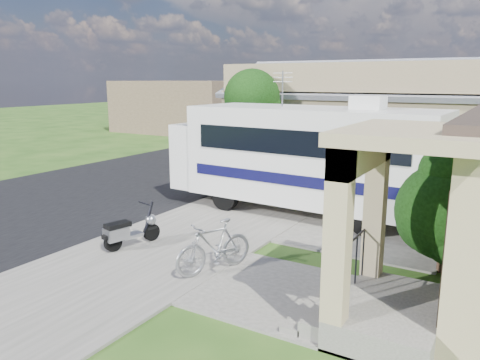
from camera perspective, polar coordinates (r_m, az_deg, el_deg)
The scene contains 18 objects.
ground at distance 11.46m, azimuth -4.34°, elevation -8.92°, with size 120.00×120.00×0.00m, color #1D4312.
street_slab at distance 23.55m, azimuth -5.24°, elevation 2.08°, with size 9.00×80.00×0.02m, color black.
sidewalk_slab at distance 20.46m, azimuth 9.64°, elevation 0.47°, with size 4.00×80.00×0.06m, color #5A5751.
driveway_slab at distance 14.61m, azimuth 10.86°, elevation -4.32°, with size 7.00×6.00×0.05m, color #5A5751.
walk_slab at distance 9.30m, azimuth 7.67°, elevation -14.06°, with size 4.00×3.00×0.05m, color #5A5751.
warehouse at distance 23.60m, azimuth 15.64°, elevation 6.55°, with size 12.50×8.40×5.04m.
distant_bldg_far at distance 38.55m, azimuth -6.23°, elevation 8.95°, with size 10.00×8.00×4.00m, color brown.
distant_bldg_near at distance 47.75m, azimuth 4.56°, elevation 9.11°, with size 8.00×7.00×3.20m, color #867254.
street_tree_a at distance 20.35m, azimuth 1.78°, elevation 9.72°, with size 2.44×2.40×4.58m.
street_tree_b at distance 29.48m, azimuth 11.47°, elevation 10.53°, with size 2.44×2.40×4.73m.
street_tree_c at distance 38.08m, azimuth 16.09°, elevation 10.18°, with size 2.44×2.40×4.42m.
motorhome at distance 14.52m, azimuth 7.69°, elevation 3.09°, with size 8.52×3.01×4.32m.
shrub at distance 10.93m, azimuth 24.23°, elevation -3.03°, with size 2.32×2.21×2.84m.
scooter at distance 11.88m, azimuth -13.44°, elevation -6.07°, with size 0.71×1.57×1.04m.
bicycle at distance 10.12m, azimuth -3.18°, elevation -8.40°, with size 0.53×1.88×1.13m, color #93949A.
pickup_truck at distance 25.47m, azimuth 1.32°, elevation 4.75°, with size 2.75×5.97×1.66m, color silver.
van at distance 31.57m, azimuth 6.62°, elevation 6.24°, with size 2.52×6.20×1.80m, color silver.
garden_hose at distance 9.62m, azimuth 12.85°, elevation -12.94°, with size 0.37×0.37×0.17m, color #136221.
Camera 1 is at (6.21, -8.70, 4.12)m, focal length 35.00 mm.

